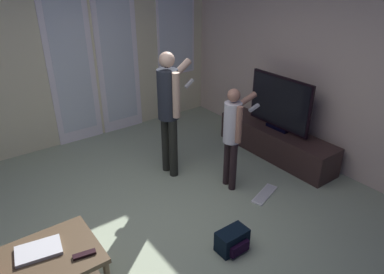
% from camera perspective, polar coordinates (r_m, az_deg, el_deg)
% --- Properties ---
extents(ground_plane, '(5.46, 5.23, 0.02)m').
position_cam_1_polar(ground_plane, '(3.59, -7.82, -16.83)').
color(ground_plane, '#95A287').
extents(wall_back_with_doors, '(5.46, 0.09, 2.71)m').
position_cam_1_polar(wall_back_with_doors, '(5.23, -21.83, 12.18)').
color(wall_back_with_doors, beige).
rests_on(wall_back_with_doors, ground_plane).
extents(wall_right_plain, '(0.06, 5.23, 2.68)m').
position_cam_1_polar(wall_right_plain, '(4.66, 21.90, 10.87)').
color(wall_right_plain, beige).
rests_on(wall_right_plain, ground_plane).
extents(coffee_table, '(0.92, 0.63, 0.44)m').
position_cam_1_polar(coffee_table, '(3.09, -23.41, -19.36)').
color(coffee_table, '#483726').
rests_on(coffee_table, ground_plane).
extents(tv_stand, '(0.44, 1.76, 0.40)m').
position_cam_1_polar(tv_stand, '(5.03, 13.27, -0.81)').
color(tv_stand, '#342220').
rests_on(tv_stand, ground_plane).
extents(flat_screen_tv, '(0.08, 0.97, 0.73)m').
position_cam_1_polar(flat_screen_tv, '(4.80, 13.92, 5.27)').
color(flat_screen_tv, black).
rests_on(flat_screen_tv, tv_stand).
extents(person_adult, '(0.62, 0.43, 1.55)m').
position_cam_1_polar(person_adult, '(4.20, -3.70, 5.29)').
color(person_adult, black).
rests_on(person_adult, ground_plane).
extents(person_child, '(0.57, 0.33, 1.23)m').
position_cam_1_polar(person_child, '(4.00, 6.58, 1.09)').
color(person_child, black).
rests_on(person_child, ground_plane).
extents(backpack, '(0.30, 0.21, 0.21)m').
position_cam_1_polar(backpack, '(3.46, 6.54, -16.21)').
color(backpack, black).
rests_on(backpack, ground_plane).
extents(loose_keyboard, '(0.46, 0.26, 0.02)m').
position_cam_1_polar(loose_keyboard, '(4.25, 11.59, -9.00)').
color(loose_keyboard, white).
rests_on(loose_keyboard, ground_plane).
extents(laptop_closed, '(0.36, 0.27, 0.03)m').
position_cam_1_polar(laptop_closed, '(3.06, -23.44, -16.39)').
color(laptop_closed, '#B7B7BB').
rests_on(laptop_closed, coffee_table).
extents(tv_remote_black, '(0.18, 0.08, 0.02)m').
position_cam_1_polar(tv_remote_black, '(2.92, -16.91, -17.60)').
color(tv_remote_black, black).
rests_on(tv_remote_black, coffee_table).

